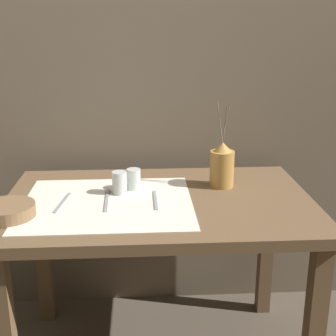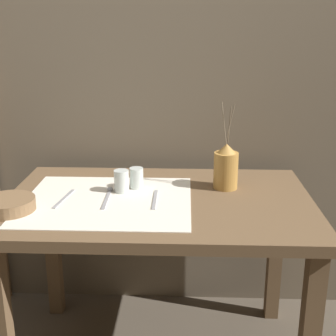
{
  "view_description": "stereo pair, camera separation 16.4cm",
  "coord_description": "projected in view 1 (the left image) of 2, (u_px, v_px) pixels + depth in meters",
  "views": [
    {
      "loc": [
        -0.06,
        -1.63,
        1.35
      ],
      "look_at": [
        0.04,
        0.0,
        0.83
      ],
      "focal_mm": 50.0,
      "sensor_mm": 36.0,
      "label": 1
    },
    {
      "loc": [
        0.1,
        -1.63,
        1.35
      ],
      "look_at": [
        0.04,
        0.0,
        0.83
      ],
      "focal_mm": 50.0,
      "sensor_mm": 36.0,
      "label": 2
    }
  ],
  "objects": [
    {
      "name": "stone_wall_back",
      "position": [
        153.0,
        56.0,
        2.06
      ],
      "size": [
        7.0,
        0.06,
        2.4
      ],
      "color": "#6B5E4C",
      "rests_on": "ground_plane"
    },
    {
      "name": "linen_cloth",
      "position": [
        108.0,
        203.0,
        1.7
      ],
      "size": [
        0.61,
        0.53,
        0.0
      ],
      "color": "silver",
      "rests_on": "wooden_table"
    },
    {
      "name": "glass_tumbler_far",
      "position": [
        134.0,
        179.0,
        1.82
      ],
      "size": [
        0.05,
        0.05,
        0.08
      ],
      "color": "silver",
      "rests_on": "wooden_table"
    },
    {
      "name": "fork_inner",
      "position": [
        62.0,
        202.0,
        1.7
      ],
      "size": [
        0.04,
        0.19,
        0.0
      ],
      "color": "#939399",
      "rests_on": "wooden_table"
    },
    {
      "name": "pitcher_with_flowers",
      "position": [
        222.0,
        166.0,
        1.85
      ],
      "size": [
        0.1,
        0.1,
        0.34
      ],
      "color": "#B7843D",
      "rests_on": "wooden_table"
    },
    {
      "name": "wooden_bowl",
      "position": [
        7.0,
        211.0,
        1.57
      ],
      "size": [
        0.19,
        0.19,
        0.05
      ],
      "color": "brown",
      "rests_on": "wooden_table"
    },
    {
      "name": "spoon_outer",
      "position": [
        107.0,
        196.0,
        1.76
      ],
      "size": [
        0.02,
        0.2,
        0.02
      ],
      "color": "#939399",
      "rests_on": "wooden_table"
    },
    {
      "name": "wooden_table",
      "position": [
        159.0,
        223.0,
        1.77
      ],
      "size": [
        1.15,
        0.74,
        0.71
      ],
      "color": "brown",
      "rests_on": "ground_plane"
    },
    {
      "name": "knife_center",
      "position": [
        155.0,
        200.0,
        1.72
      ],
      "size": [
        0.01,
        0.19,
        0.0
      ],
      "color": "#939399",
      "rests_on": "wooden_table"
    },
    {
      "name": "glass_tumbler_near",
      "position": [
        120.0,
        183.0,
        1.78
      ],
      "size": [
        0.06,
        0.06,
        0.09
      ],
      "color": "silver",
      "rests_on": "wooden_table"
    }
  ]
}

